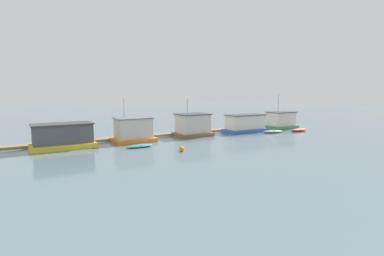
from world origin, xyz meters
TOP-DOWN VIEW (x-y plane):
  - ground_plane at (0.00, 0.00)m, footprint 200.00×200.00m
  - dock_walkway at (0.00, 2.88)m, footprint 51.00×1.83m
  - houseboat_yellow at (-17.39, -0.05)m, footprint 7.39×3.95m
  - houseboat_orange at (-8.51, 0.20)m, footprint 5.49×4.03m
  - houseboat_brown at (0.89, 0.30)m, footprint 5.25×4.08m
  - houseboat_blue at (10.61, -0.36)m, footprint 7.18×3.56m
  - houseboat_green at (19.21, -0.05)m, footprint 5.49×3.74m
  - dinghy_teal at (-9.34, -4.37)m, footprint 3.33×1.06m
  - dinghy_grey at (13.76, -3.51)m, footprint 3.73×2.10m
  - dinghy_red at (18.68, -4.57)m, footprint 3.45×1.35m
  - mooring_post_centre at (17.81, 1.71)m, footprint 0.27×0.27m
  - mooring_post_far_left at (16.98, 1.71)m, footprint 0.21×0.21m
  - buoy_orange at (-6.06, -9.07)m, footprint 0.57×0.57m

SIDE VIEW (x-z plane):
  - ground_plane at x=0.00m, z-range 0.00..0.00m
  - dock_walkway at x=0.00m, z-range 0.00..0.30m
  - dinghy_teal at x=-9.34m, z-range 0.00..0.36m
  - dinghy_grey at x=13.76m, z-range 0.00..0.42m
  - dinghy_red at x=18.68m, z-range 0.00..0.51m
  - buoy_orange at x=-6.06m, z-range 0.00..0.57m
  - mooring_post_centre at x=17.81m, z-range 0.00..1.93m
  - mooring_post_far_left at x=16.98m, z-range 0.00..1.98m
  - houseboat_blue at x=10.61m, z-range -0.08..2.81m
  - houseboat_yellow at x=-17.39m, z-range -0.09..2.90m
  - houseboat_green at x=19.21m, z-range -1.64..4.48m
  - houseboat_orange at x=-8.51m, z-range -1.42..4.45m
  - houseboat_brown at x=0.89m, z-range -1.21..4.43m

